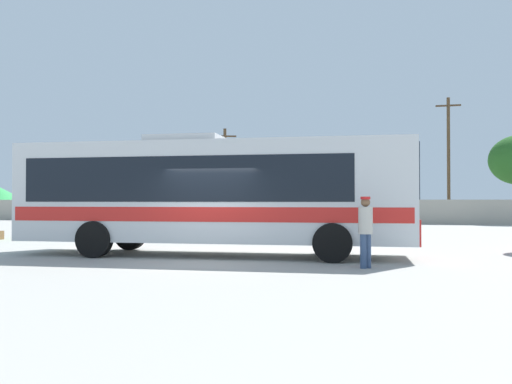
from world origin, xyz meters
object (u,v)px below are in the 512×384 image
at_px(attendant_by_bus_door, 366,227).
at_px(roadside_tree_midright, 343,162).
at_px(utility_pole_near, 449,157).
at_px(coach_bus_silver_red, 209,191).
at_px(utility_pole_far, 225,173).
at_px(roadside_tree_midleft, 222,167).
at_px(roadside_tree_left, 118,174).
at_px(parked_car_second_dark_blue, 214,213).
at_px(parked_car_leftmost_white, 136,213).

relative_size(attendant_by_bus_door, roadside_tree_midright, 0.28).
bearing_deg(utility_pole_near, coach_bus_silver_red, -109.46).
bearing_deg(coach_bus_silver_red, roadside_tree_midright, 86.40).
distance_m(utility_pole_far, roadside_tree_midleft, 1.24).
bearing_deg(roadside_tree_left, utility_pole_near, -5.03).
height_order(utility_pole_near, roadside_tree_midleft, utility_pole_near).
distance_m(attendant_by_bus_door, parked_car_second_dark_blue, 24.30).
bearing_deg(utility_pole_near, roadside_tree_midleft, -176.96).
bearing_deg(roadside_tree_midleft, attendant_by_bus_door, -65.58).
height_order(attendant_by_bus_door, utility_pole_far, utility_pole_far).
bearing_deg(utility_pole_near, parked_car_leftmost_white, -161.28).
distance_m(attendant_by_bus_door, utility_pole_far, 29.53).
height_order(attendant_by_bus_door, roadside_tree_left, roadside_tree_left).
xyz_separation_m(parked_car_leftmost_white, roadside_tree_midleft, (4.28, 6.43, 3.58)).
bearing_deg(utility_pole_near, attendant_by_bus_door, -99.55).
relative_size(coach_bus_silver_red, roadside_tree_midleft, 1.99).
xyz_separation_m(coach_bus_silver_red, roadside_tree_midleft, (-7.97, 25.89, 2.44)).
bearing_deg(attendant_by_bus_door, roadside_tree_midright, 95.82).
bearing_deg(parked_car_second_dark_blue, utility_pole_far, 99.36).
height_order(utility_pole_near, roadside_tree_midright, utility_pole_near).
distance_m(parked_car_leftmost_white, parked_car_second_dark_blue, 5.73).
xyz_separation_m(attendant_by_bus_door, roadside_tree_left, (-23.76, 31.23, 3.10)).
relative_size(utility_pole_near, utility_pole_far, 1.28).
xyz_separation_m(attendant_by_bus_door, parked_car_leftmost_white, (-16.89, 21.35, -0.22)).
height_order(roadside_tree_left, roadside_tree_midright, roadside_tree_midright).
height_order(attendant_by_bus_door, parked_car_leftmost_white, attendant_by_bus_door).
relative_size(coach_bus_silver_red, parked_car_second_dark_blue, 2.63).
bearing_deg(roadside_tree_midright, attendant_by_bus_door, -84.18).
relative_size(utility_pole_near, roadside_tree_midleft, 1.59).
bearing_deg(utility_pole_far, roadside_tree_midleft, 121.24).
height_order(parked_car_second_dark_blue, roadside_tree_left, roadside_tree_left).
bearing_deg(coach_bus_silver_red, utility_pole_near, 70.54).
relative_size(parked_car_leftmost_white, roadside_tree_midleft, 0.80).
bearing_deg(utility_pole_far, utility_pole_near, 6.41).
height_order(coach_bus_silver_red, parked_car_second_dark_blue, coach_bus_silver_red).
height_order(parked_car_second_dark_blue, roadside_tree_midright, roadside_tree_midright).
xyz_separation_m(parked_car_leftmost_white, parked_car_second_dark_blue, (5.73, 0.23, 0.02)).
height_order(parked_car_second_dark_blue, utility_pole_near, utility_pole_near).
relative_size(utility_pole_near, roadside_tree_left, 1.67).
xyz_separation_m(utility_pole_far, roadside_tree_midleft, (-0.59, 0.97, 0.51)).
bearing_deg(roadside_tree_midright, roadside_tree_midleft, -173.49).
height_order(parked_car_second_dark_blue, utility_pole_far, utility_pole_far).
bearing_deg(roadside_tree_midright, parked_car_second_dark_blue, -138.34).
distance_m(coach_bus_silver_red, parked_car_second_dark_blue, 20.76).
xyz_separation_m(coach_bus_silver_red, parked_car_second_dark_blue, (-6.52, 19.68, -1.12)).
height_order(parked_car_leftmost_white, roadside_tree_midleft, roadside_tree_midleft).
height_order(coach_bus_silver_red, roadside_tree_midleft, roadside_tree_midleft).
bearing_deg(roadside_tree_left, parked_car_second_dark_blue, -37.46).
bearing_deg(utility_pole_far, coach_bus_silver_red, -73.49).
distance_m(coach_bus_silver_red, utility_pole_near, 28.59).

